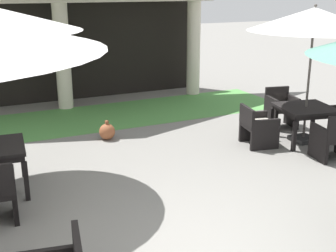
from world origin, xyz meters
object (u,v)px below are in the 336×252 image
Objects in this scene: patio_chair_far_back_south at (334,138)px; terracotta_urn at (107,131)px; patio_table_far_back at (306,111)px; patio_umbrella_far_back at (314,20)px; patio_chair_far_back_west at (257,126)px; patio_chair_far_back_north at (281,108)px.

patio_chair_far_back_south is 2.15× the size of terracotta_urn.
patio_table_far_back is at bearing -26.85° from terracotta_urn.
patio_umbrella_far_back is 2.24m from patio_chair_far_back_west.
patio_table_far_back is 1.04m from patio_chair_far_back_west.
patio_chair_far_back_west is (-0.78, 1.20, -0.02)m from patio_chair_far_back_south.
patio_chair_far_back_north reaches higher than patio_table_far_back.
patio_table_far_back reaches higher than terracotta_urn.
patio_table_far_back is 1.56× the size of patio_chair_far_back_west.
patio_chair_far_back_west is at bearing 134.85° from patio_chair_far_back_south.
patio_chair_far_back_south is at bearing 90.00° from patio_chair_far_back_north.
patio_table_far_back is 3.00× the size of terracotta_urn.
patio_umbrella_far_back reaches higher than patio_chair_far_back_north.
patio_chair_far_back_west is (-0.99, 0.21, -2.00)m from patio_umbrella_far_back.
patio_chair_far_back_north reaches higher than patio_chair_far_back_west.
terracotta_urn is at bearing -110.10° from patio_chair_far_back_west.
patio_umbrella_far_back is 3.14× the size of patio_chair_far_back_north.
patio_chair_far_back_north is (0.21, 0.99, -0.21)m from patio_table_far_back.
patio_chair_far_back_west reaches higher than terracotta_urn.
patio_umbrella_far_back is (-0.00, -0.00, 1.75)m from patio_table_far_back.
patio_table_far_back is 1.44× the size of patio_chair_far_back_north.
patio_umbrella_far_back is 3.04× the size of patio_chair_far_back_south.
patio_umbrella_far_back is 2.21m from patio_chair_far_back_north.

